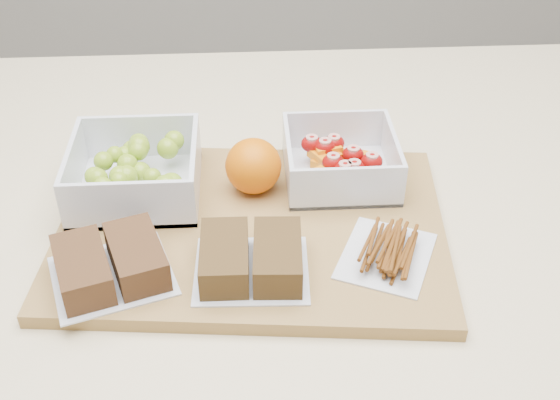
# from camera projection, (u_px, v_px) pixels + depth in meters

# --- Properties ---
(cutting_board) EXTENTS (0.45, 0.34, 0.02)m
(cutting_board) POSITION_uv_depth(u_px,v_px,m) (252.00, 228.00, 0.77)
(cutting_board) COLOR olive
(cutting_board) RESTS_ON counter
(grape_container) EXTENTS (0.14, 0.14, 0.06)m
(grape_container) POSITION_uv_depth(u_px,v_px,m) (136.00, 172.00, 0.80)
(grape_container) COLOR silver
(grape_container) RESTS_ON cutting_board
(fruit_container) EXTENTS (0.13, 0.13, 0.05)m
(fruit_container) POSITION_uv_depth(u_px,v_px,m) (340.00, 162.00, 0.83)
(fruit_container) COLOR silver
(fruit_container) RESTS_ON cutting_board
(orange) EXTENTS (0.06, 0.06, 0.06)m
(orange) POSITION_uv_depth(u_px,v_px,m) (253.00, 166.00, 0.80)
(orange) COLOR orange
(orange) RESTS_ON cutting_board
(sandwich_bag_left) EXTENTS (0.14, 0.13, 0.04)m
(sandwich_bag_left) POSITION_uv_depth(u_px,v_px,m) (110.00, 264.00, 0.69)
(sandwich_bag_left) COLOR silver
(sandwich_bag_left) RESTS_ON cutting_board
(sandwich_bag_center) EXTENTS (0.12, 0.11, 0.04)m
(sandwich_bag_center) POSITION_uv_depth(u_px,v_px,m) (251.00, 258.00, 0.70)
(sandwich_bag_center) COLOR silver
(sandwich_bag_center) RESTS_ON cutting_board
(pretzel_bag) EXTENTS (0.12, 0.13, 0.02)m
(pretzel_bag) POSITION_uv_depth(u_px,v_px,m) (387.00, 248.00, 0.72)
(pretzel_bag) COLOR silver
(pretzel_bag) RESTS_ON cutting_board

